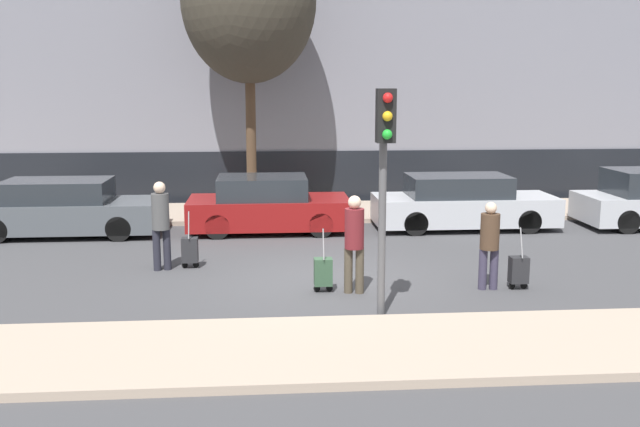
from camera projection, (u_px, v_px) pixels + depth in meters
ground_plane at (324, 280)px, 13.47m from camera, size 80.00×80.00×0.00m
sidewalk_near at (347, 349)px, 9.78m from camera, size 28.00×2.50×0.12m
sidewalk_far at (303, 212)px, 20.33m from camera, size 28.00×3.00×0.12m
parked_car_0 at (64, 209)px, 17.37m from camera, size 4.53×1.79×1.37m
parked_car_1 at (267, 206)px, 17.84m from camera, size 4.00×1.87×1.39m
parked_car_2 at (462, 203)px, 18.20m from camera, size 4.59×1.74×1.38m
pedestrian_left at (161, 220)px, 14.01m from camera, size 0.34×0.34×1.77m
trolley_left at (190, 250)px, 14.29m from camera, size 0.34×0.29×1.16m
pedestrian_center at (354, 238)px, 12.45m from camera, size 0.35×0.34×1.74m
trolley_center at (323, 272)px, 12.63m from camera, size 0.34×0.29×1.15m
pedestrian_right at (490, 241)px, 12.69m from camera, size 0.35×0.34×1.59m
trolley_right at (519, 270)px, 12.80m from camera, size 0.34×0.29×1.13m
traffic_light at (384, 157)px, 10.75m from camera, size 0.28×0.47×3.58m
parked_bicycle at (467, 195)px, 20.62m from camera, size 1.77×0.06×0.96m
bare_tree_near_crossing at (249, 0)px, 19.40m from camera, size 3.70×3.70×8.07m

